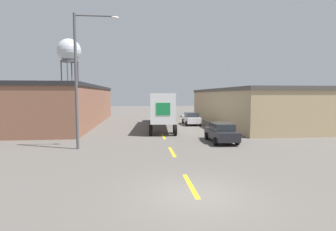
{
  "coord_description": "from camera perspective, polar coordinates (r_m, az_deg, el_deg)",
  "views": [
    {
      "loc": [
        -2.1,
        -9.68,
        3.87
      ],
      "look_at": [
        0.35,
        13.58,
        2.0
      ],
      "focal_mm": 28.0,
      "sensor_mm": 36.0,
      "label": 1
    }
  ],
  "objects": [
    {
      "name": "ground_plane",
      "position": [
        10.63,
        6.06,
        -16.8
      ],
      "size": [
        160.0,
        160.0,
        0.0
      ],
      "primitive_type": "plane",
      "color": "#56514C"
    },
    {
      "name": "road_centerline",
      "position": [
        17.88,
        0.88,
        -7.92
      ],
      "size": [
        0.2,
        16.19,
        0.01
      ],
      "color": "gold",
      "rests_on": "ground_plane"
    },
    {
      "name": "warehouse_left",
      "position": [
        37.49,
        -23.16,
        2.15
      ],
      "size": [
        11.49,
        25.48,
        5.05
      ],
      "color": "brown",
      "rests_on": "ground_plane"
    },
    {
      "name": "warehouse_right",
      "position": [
        37.68,
        19.15,
        1.98
      ],
      "size": [
        13.03,
        24.43,
        4.67
      ],
      "color": "tan",
      "rests_on": "ground_plane"
    },
    {
      "name": "semi_truck",
      "position": [
        31.31,
        -1.32,
        1.88
      ],
      "size": [
        3.62,
        15.61,
        4.0
      ],
      "rotation": [
        0.0,
        0.0,
        -0.07
      ],
      "color": "silver",
      "rests_on": "ground_plane"
    },
    {
      "name": "parked_car_right_far",
      "position": [
        33.93,
        5.11,
        -0.63
      ],
      "size": [
        1.95,
        4.3,
        1.57
      ],
      "color": "silver",
      "rests_on": "ground_plane"
    },
    {
      "name": "parked_car_right_mid",
      "position": [
        21.81,
        11.51,
        -3.6
      ],
      "size": [
        1.95,
        4.3,
        1.57
      ],
      "color": "black",
      "rests_on": "ground_plane"
    },
    {
      "name": "water_tower",
      "position": [
        68.33,
        -20.72,
        12.87
      ],
      "size": [
        5.55,
        5.55,
        17.11
      ],
      "color": "#47474C",
      "rests_on": "ground_plane"
    },
    {
      "name": "street_lamp",
      "position": [
        19.52,
        -18.44,
        9.01
      ],
      "size": [
        3.13,
        0.32,
        9.46
      ],
      "color": "#4C4C51",
      "rests_on": "ground_plane"
    }
  ]
}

